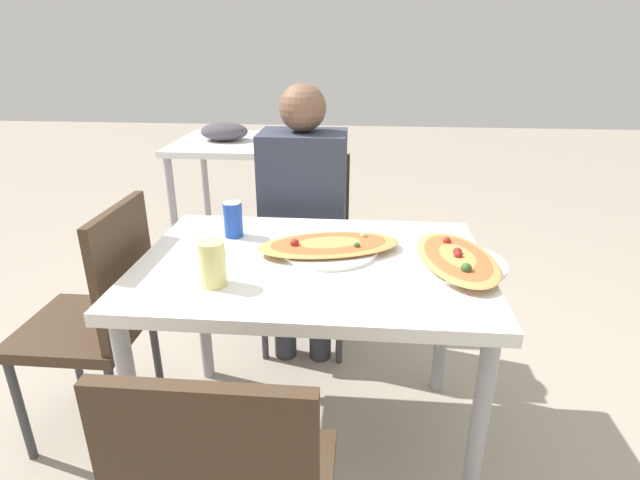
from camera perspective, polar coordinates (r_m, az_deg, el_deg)
ground_plane at (r=2.00m, az=-0.82°, el=-21.57°), size 14.00×14.00×0.00m
dining_table at (r=1.62m, az=-0.94°, el=-4.89°), size 1.10×0.77×0.73m
chair_far_seated at (r=2.34m, az=-1.51°, el=-0.01°), size 0.40×0.40×0.89m
chair_side_left at (r=1.90m, az=-23.92°, el=-7.66°), size 0.40×0.40×0.89m
person_seated at (r=2.16m, az=-1.91°, el=4.05°), size 0.36×0.29×1.21m
pizza_main at (r=1.64m, az=1.01°, el=-0.70°), size 0.51×0.33×0.05m
soda_can at (r=1.78m, az=-9.90°, el=2.32°), size 0.07×0.07×0.12m
drink_glass at (r=1.43m, az=-12.17°, el=-2.65°), size 0.08×0.08×0.13m
pizza_second at (r=1.60m, az=15.35°, el=-2.12°), size 0.30×0.45×0.06m
background_table at (r=3.50m, az=-7.85°, el=10.30°), size 1.10×0.80×0.85m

